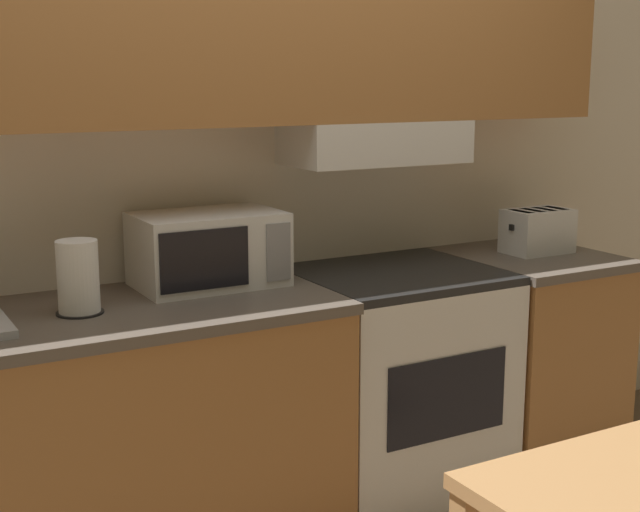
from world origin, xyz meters
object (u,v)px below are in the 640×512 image
Objects in this scene: paper_towel_roll at (78,278)px; microwave at (208,249)px; toaster at (537,231)px; stove_range at (395,384)px.

microwave is at bearing 17.64° from paper_towel_roll.
stove_range is at bearing -179.25° from toaster.
stove_range is at bearing 1.05° from paper_towel_roll.
paper_towel_roll is at bearing -179.06° from toaster.
microwave is at bearing 174.89° from toaster.
toaster is at bearing 0.75° from stove_range.
paper_towel_roll is (-1.19, -0.02, 0.56)m from stove_range.
paper_towel_roll is at bearing -178.95° from stove_range.
stove_range is 0.91m from microwave.
microwave is at bearing 169.14° from stove_range.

